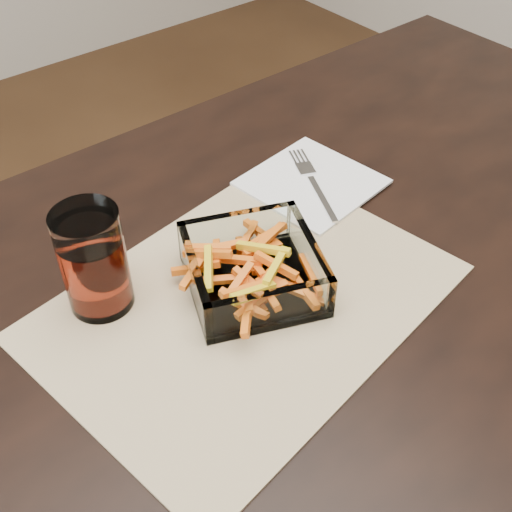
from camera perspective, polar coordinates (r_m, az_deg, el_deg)
The scene contains 6 objects.
dining_table at distance 0.78m, azimuth 1.38°, elevation -10.70°, with size 1.60×0.90×0.75m.
placemat at distance 0.73m, azimuth -0.84°, elevation -4.00°, with size 0.45×0.33×0.00m, color tan.
glass_bowl at distance 0.73m, azimuth -0.26°, elevation -1.39°, with size 0.19×0.19×0.06m.
tumbler at distance 0.71m, azimuth -14.18°, elevation -0.67°, with size 0.07×0.07×0.13m.
napkin at distance 0.90m, azimuth 4.98°, elevation 6.54°, with size 0.16×0.16×0.00m, color white.
fork at distance 0.90m, azimuth 5.04°, elevation 6.64°, with size 0.08×0.16×0.00m.
Camera 1 is at (-0.30, -0.35, 1.29)m, focal length 45.00 mm.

